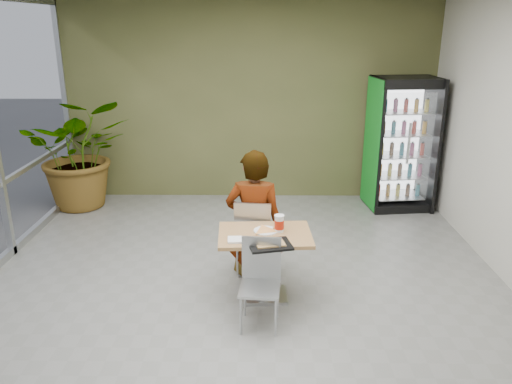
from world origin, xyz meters
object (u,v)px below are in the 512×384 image
beverage_fridge (401,144)px  soda_cup (279,224)px  cafeteria_tray (270,245)px  potted_plant (80,153)px  chair_near (261,275)px  dining_table (265,252)px  chair_far (253,232)px  seated_woman (254,226)px

beverage_fridge → soda_cup: bearing=-131.8°
cafeteria_tray → potted_plant: (-2.94, 3.16, 0.12)m
chair_near → potted_plant: bearing=135.9°
dining_table → cafeteria_tray: size_ratio=2.40×
beverage_fridge → potted_plant: size_ratio=1.17×
chair_far → cafeteria_tray: size_ratio=2.26×
dining_table → seated_woman: (-0.12, 0.54, 0.07)m
chair_near → seated_woman: size_ratio=0.48×
beverage_fridge → seated_woman: bearing=-140.8°
soda_cup → cafeteria_tray: bearing=-105.6°
chair_near → seated_woman: seated_woman is taller
chair_far → cafeteria_tray: bearing=107.4°
cafeteria_tray → beverage_fridge: 3.81m
chair_near → potted_plant: potted_plant is taller
chair_far → soda_cup: bearing=127.2°
dining_table → cafeteria_tray: cafeteria_tray is taller
chair_near → soda_cup: bearing=74.1°
chair_near → seated_woman: (-0.08, 1.00, 0.10)m
potted_plant → cafeteria_tray: bearing=-47.0°
cafeteria_tray → potted_plant: size_ratio=0.24×
seated_woman → beverage_fridge: size_ratio=0.88×
beverage_fridge → potted_plant: bearing=173.7°
soda_cup → potted_plant: potted_plant is taller
dining_table → seated_woman: 0.56m
dining_table → potted_plant: size_ratio=0.56×
dining_table → chair_far: (-0.13, 0.50, 0.01)m
chair_near → soda_cup: (0.19, 0.50, 0.33)m
seated_woman → beverage_fridge: (2.26, 2.31, 0.42)m
dining_table → beverage_fridge: beverage_fridge is taller
soda_cup → cafeteria_tray: (-0.10, -0.37, -0.08)m
seated_woman → beverage_fridge: bearing=-129.1°
soda_cup → beverage_fridge: 3.44m
seated_woman → cafeteria_tray: bearing=106.2°
chair_far → cafeteria_tray: 0.86m
beverage_fridge → potted_plant: beverage_fridge is taller
dining_table → chair_near: (-0.04, -0.45, -0.03)m
seated_woman → potted_plant: bearing=-34.4°
chair_near → cafeteria_tray: chair_near is taller
chair_far → dining_table: bearing=109.8°
seated_woman → potted_plant: 3.62m
cafeteria_tray → beverage_fridge: beverage_fridge is taller
chair_far → seated_woman: seated_woman is taller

